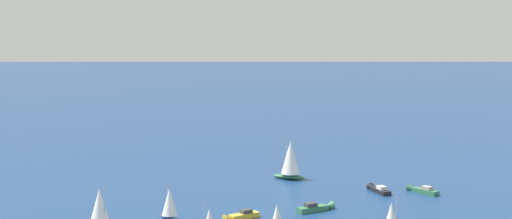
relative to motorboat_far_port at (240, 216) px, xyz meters
The scene contains 8 objects.
ground_plane 8.09m from the motorboat_far_port, 38.35° to the left, with size 2000.00×2000.00×0.00m, color navy.
motorboat_far_port is the anchor object (origin of this frame).
motorboat_offshore 42.71m from the motorboat_far_port, 10.67° to the left, with size 3.01×8.69×2.47m.
sailboat_mid_cluster 33.17m from the motorboat_far_port, 166.33° to the right, with size 7.64×10.13×12.93m.
sailboat_outer_ring_a 15.36m from the motorboat_far_port, 156.38° to the left, with size 3.93×6.27×7.81m.
motorboat_outer_ring_b 18.73m from the motorboat_far_port, ahead, with size 9.29×3.06×2.65m.
sailboat_outer_ring_c 43.26m from the motorboat_far_port, 46.76° to the left, with size 8.07×8.68×11.96m.
motorboat_outer_ring_e 51.49m from the motorboat_far_port, ahead, with size 4.07×8.94×2.52m.
Camera 1 is at (-65.89, -136.69, 39.66)m, focal length 48.12 mm.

